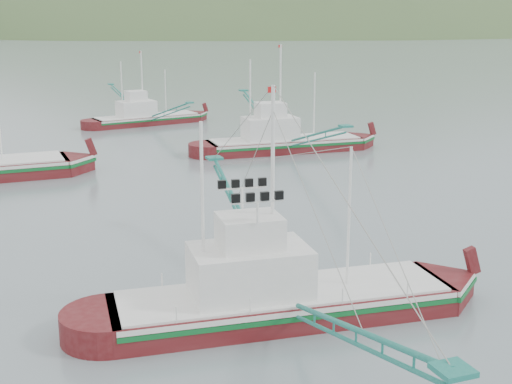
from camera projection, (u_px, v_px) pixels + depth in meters
name	position (u px, v px, depth m)	size (l,w,h in m)	color
ground	(303.00, 291.00, 32.19)	(1200.00, 1200.00, 0.00)	slate
main_boat	(278.00, 284.00, 28.96)	(14.34, 25.43, 10.31)	#4E0D0F
bg_boat_far	(145.00, 111.00, 79.23)	(12.30, 21.37, 8.74)	#4E0D0F
bg_boat_right	(283.00, 136.00, 63.90)	(14.15, 25.33, 10.25)	#4E0D0F
headland_right	(359.00, 29.00, 504.53)	(684.00, 432.00, 306.00)	#415C2F
ridge_distant	(36.00, 28.00, 549.53)	(960.00, 400.00, 240.00)	slate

